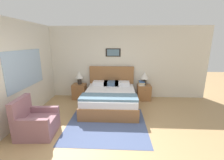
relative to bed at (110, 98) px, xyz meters
name	(u,v)px	position (x,y,z in m)	size (l,w,h in m)	color
ground_plane	(105,145)	(0.01, -1.86, -0.31)	(16.00, 16.00, 0.00)	tan
wall_back	(112,63)	(0.01, 1.01, 0.99)	(6.90, 0.09, 2.60)	silver
wall_left	(29,69)	(-2.27, -0.45, 0.99)	(0.08, 5.24, 2.60)	silver
area_rug_main	(107,124)	(-0.03, -1.07, -0.31)	(2.00, 1.85, 0.01)	#47567F
bed	(110,98)	(0.00, 0.00, 0.00)	(1.62, 1.92, 1.19)	#936038
armchair	(35,123)	(-1.60, -1.55, -0.03)	(0.82, 0.77, 0.87)	#8E606B
nightstand_near_window	(79,91)	(-1.19, 0.72, -0.04)	(0.47, 0.45, 0.55)	#936038
nightstand_by_door	(144,92)	(1.19, 0.72, -0.04)	(0.47, 0.45, 0.55)	#936038
table_lamp_near_window	(79,76)	(-1.17, 0.74, 0.54)	(0.30, 0.30, 0.46)	#2D2823
table_lamp_by_door	(145,77)	(1.19, 0.74, 0.54)	(0.30, 0.30, 0.46)	#2D2823
book_thick_bottom	(141,85)	(1.08, 0.67, 0.25)	(0.23, 0.25, 0.03)	silver
book_hardcover_middle	(141,84)	(1.08, 0.67, 0.29)	(0.22, 0.22, 0.04)	silver
book_novel_upper	(142,83)	(1.08, 0.67, 0.33)	(0.22, 0.27, 0.04)	beige
book_slim_near_top	(142,82)	(1.08, 0.67, 0.37)	(0.19, 0.24, 0.04)	#335693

